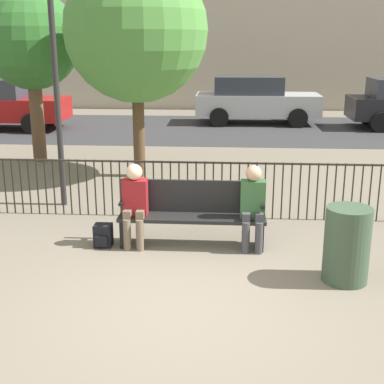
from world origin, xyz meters
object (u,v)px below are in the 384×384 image
Objects in this scene: seated_person_0 at (135,200)px; backpack at (103,236)px; parked_car_1 at (255,99)px; tree_0 at (31,42)px; tree_1 at (136,31)px; seated_person_1 at (253,203)px; trash_bin at (347,245)px; lamp_post at (54,52)px; park_bench at (192,210)px.

seated_person_0 is 0.69m from backpack.
parked_car_1 is at bearing 77.21° from backpack.
tree_0 is 2.99m from tree_1.
parked_car_1 is (2.19, 11.60, 0.17)m from seated_person_0.
tree_1 is at bearing 98.43° from seated_person_0.
seated_person_1 reaches higher than trash_bin.
parked_car_1 is at bearing 79.31° from seated_person_0.
seated_person_1 is at bearing -47.43° from tree_0.
tree_0 is at bearing 115.28° from lamp_post.
park_bench is at bearing 8.60° from backpack.
parked_car_1 is (5.44, 6.27, -1.94)m from tree_0.
tree_0 is (-3.25, 5.34, 2.11)m from seated_person_0.
trash_bin is (2.74, -0.97, -0.21)m from seated_person_0.
trash_bin is at bearing -33.00° from lamp_post.
tree_0 reaches higher than seated_person_1.
lamp_post is (-1.15, 1.92, 2.49)m from backpack.
seated_person_1 is at bearing -8.85° from park_bench.
tree_1 reaches higher than parked_car_1.
tree_1 is at bearing 109.85° from park_bench.
lamp_post is 0.97× the size of parked_car_1.
park_bench is 2.23m from trash_bin.
lamp_post is at bearing 144.40° from park_bench.
seated_person_0 is at bearing -170.66° from park_bench.
park_bench is at bearing -52.07° from tree_0.
seated_person_0 is 11.81m from parked_car_1.
trash_bin is (3.20, -0.91, 0.31)m from backpack.
tree_1 is at bearing -110.09° from parked_car_1.
park_bench is 0.87m from seated_person_1.
backpack is 4.96m from tree_1.
tree_1 reaches higher than backpack.
trash_bin is (1.10, -0.97, -0.21)m from seated_person_1.
tree_0 is 8.53m from parked_car_1.
lamp_post is at bearing 150.29° from seated_person_1.
trash_bin is at bearing -29.53° from park_bench.
tree_1 is 1.06× the size of parked_car_1.
seated_person_0 is at bearing -49.09° from lamp_post.
lamp_post is at bearing 147.00° from trash_bin.
backpack is at bearing -172.72° from seated_person_0.
seated_person_0 is 3.15m from lamp_post.
trash_bin is (0.55, -12.57, -0.37)m from parked_car_1.
backpack is at bearing -178.40° from seated_person_1.
parked_car_1 is (3.80, 9.74, -1.80)m from lamp_post.
seated_person_1 is 0.27× the size of tree_1.
tree_1 reaches higher than park_bench.
seated_person_0 is 6.60m from tree_0.
backpack is at bearing -62.61° from tree_0.
backpack is 6.62m from tree_0.
park_bench is at bearing -96.90° from parked_car_1.
backpack is 0.08× the size of parked_car_1.
seated_person_1 is at bearing 0.01° from seated_person_0.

